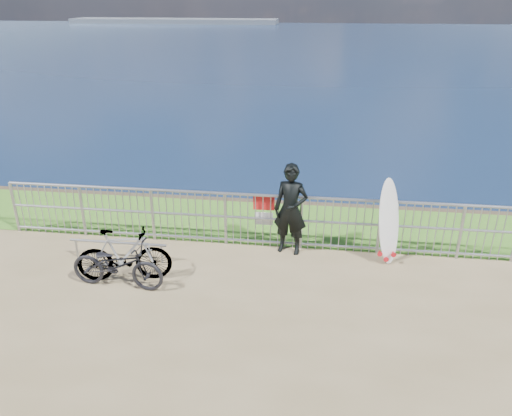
# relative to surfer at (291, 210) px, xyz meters

# --- Properties ---
(grass_strip) EXTENTS (120.00, 120.00, 0.00)m
(grass_strip) POSITION_rel_surfer_xyz_m (-0.80, 1.25, -0.89)
(grass_strip) COLOR #3B7720
(grass_strip) RESTS_ON ground
(seascape) EXTENTS (260.00, 260.00, 5.00)m
(seascape) POSITION_rel_surfer_xyz_m (-44.55, 146.04, -4.93)
(seascape) COLOR brown
(seascape) RESTS_ON ground
(railing) EXTENTS (10.06, 0.10, 1.13)m
(railing) POSITION_rel_surfer_xyz_m (-0.78, 0.15, -0.32)
(railing) COLOR #989BA0
(railing) RESTS_ON ground
(surfer) EXTENTS (0.73, 0.55, 1.79)m
(surfer) POSITION_rel_surfer_xyz_m (0.00, 0.00, 0.00)
(surfer) COLOR black
(surfer) RESTS_ON ground
(surfboard) EXTENTS (0.55, 0.53, 1.63)m
(surfboard) POSITION_rel_surfer_xyz_m (1.82, -0.13, -0.15)
(surfboard) COLOR white
(surfboard) RESTS_ON ground
(bicycle_near) EXTENTS (1.68, 0.68, 0.86)m
(bicycle_near) POSITION_rel_surfer_xyz_m (-2.83, -1.67, -0.47)
(bicycle_near) COLOR black
(bicycle_near) RESTS_ON ground
(bicycle_far) EXTENTS (1.70, 0.78, 0.99)m
(bicycle_far) POSITION_rel_surfer_xyz_m (-2.80, -1.44, -0.40)
(bicycle_far) COLOR black
(bicycle_far) RESTS_ON ground
(bike_rack) EXTENTS (1.89, 0.05, 0.39)m
(bike_rack) POSITION_rel_surfer_xyz_m (-3.19, -0.77, -0.57)
(bike_rack) COLOR #989BA0
(bike_rack) RESTS_ON ground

